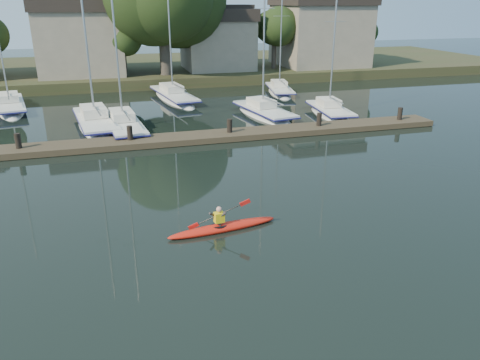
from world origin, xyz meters
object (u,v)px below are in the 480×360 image
object	(u,v)px
sailboat_5	(11,112)
sailboat_7	(279,95)
kayak	(222,226)
dock	(182,139)
sailboat_4	(329,117)
sailboat_2	(124,132)
sailboat_3	(264,119)
sailboat_1	(97,130)
sailboat_6	(174,102)

from	to	relation	value
sailboat_5	sailboat_7	size ratio (longest dim) A/B	1.27
kayak	sailboat_5	xyz separation A→B (m)	(-10.93, 24.56, -0.35)
dock	kayak	bearing A→B (deg)	-92.20
sailboat_4	sailboat_2	bearing A→B (deg)	-174.02
dock	sailboat_3	xyz separation A→B (m)	(6.96, 5.04, -0.40)
kayak	sailboat_4	distance (m)	20.16
sailboat_1	sailboat_7	bearing A→B (deg)	19.47
sailboat_3	sailboat_4	size ratio (longest dim) A/B	1.12
sailboat_2	sailboat_3	xyz separation A→B (m)	(10.15, 1.16, -0.01)
dock	sailboat_3	distance (m)	8.60
sailboat_4	sailboat_5	size ratio (longest dim) A/B	0.78
dock	sailboat_5	world-z (taller)	sailboat_5
sailboat_1	sailboat_3	world-z (taller)	sailboat_1
sailboat_1	sailboat_2	bearing A→B (deg)	-42.53
sailboat_4	sailboat_7	bearing A→B (deg)	98.28
sailboat_1	sailboat_5	world-z (taller)	sailboat_1
sailboat_5	sailboat_3	bearing A→B (deg)	-32.82
kayak	sailboat_5	world-z (taller)	sailboat_5
dock	sailboat_5	xyz separation A→B (m)	(-11.39, 12.60, -0.39)
sailboat_6	sailboat_4	bearing A→B (deg)	-49.78
sailboat_1	sailboat_6	distance (m)	10.27
kayak	sailboat_4	world-z (taller)	sailboat_4
kayak	sailboat_3	world-z (taller)	sailboat_3
dock	sailboat_7	xyz separation A→B (m)	(11.32, 13.39, -0.38)
dock	sailboat_6	xyz separation A→B (m)	(1.50, 13.11, -0.39)
sailboat_2	sailboat_4	distance (m)	14.98
sailboat_1	sailboat_4	bearing A→B (deg)	-11.15
sailboat_6	sailboat_2	bearing A→B (deg)	-125.31
sailboat_3	sailboat_7	bearing A→B (deg)	53.21
sailboat_7	dock	bearing A→B (deg)	-119.41
sailboat_1	sailboat_3	bearing A→B (deg)	-7.86
dock	sailboat_2	bearing A→B (deg)	129.40
dock	sailboat_7	size ratio (longest dim) A/B	2.91
dock	sailboat_2	distance (m)	5.04
sailboat_3	sailboat_4	bearing A→B (deg)	-20.91
sailboat_1	sailboat_3	size ratio (longest dim) A/B	1.17
sailboat_3	sailboat_7	distance (m)	9.42
sailboat_4	sailboat_7	distance (m)	9.36
sailboat_2	sailboat_7	bearing A→B (deg)	27.68
sailboat_3	sailboat_7	xyz separation A→B (m)	(4.36, 8.35, 0.02)
sailboat_5	sailboat_7	xyz separation A→B (m)	(22.71, 0.79, 0.01)
sailboat_1	sailboat_3	distance (m)	11.92
sailboat_1	kayak	bearing A→B (deg)	-82.69
sailboat_4	sailboat_5	distance (m)	24.71
kayak	sailboat_6	size ratio (longest dim) A/B	0.27
sailboat_6	sailboat_7	world-z (taller)	sailboat_6
sailboat_6	sailboat_5	bearing A→B (deg)	173.88
kayak	sailboat_7	distance (m)	27.96
sailboat_4	sailboat_5	xyz separation A→B (m)	(-23.18, 8.56, 0.00)
sailboat_3	sailboat_6	xyz separation A→B (m)	(-5.46, 8.07, 0.01)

